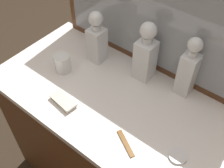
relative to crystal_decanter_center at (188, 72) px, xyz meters
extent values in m
cube|color=brown|center=(-0.24, -0.23, -0.57)|extent=(1.14, 0.59, 0.82)
cube|color=white|center=(-0.24, -0.23, -0.14)|extent=(1.17, 0.61, 0.03)
cube|color=brown|center=(-0.24, 0.06, 0.21)|extent=(1.04, 0.03, 0.67)
cube|color=gray|center=(-0.24, 0.04, 0.21)|extent=(0.96, 0.01, 0.59)
cube|color=white|center=(0.00, 0.00, -0.02)|extent=(0.07, 0.07, 0.22)
cube|color=#9E5619|center=(0.00, 0.00, -0.06)|extent=(0.06, 0.06, 0.13)
cylinder|color=white|center=(0.00, 0.00, 0.11)|extent=(0.04, 0.04, 0.03)
sphere|color=white|center=(0.00, 0.00, 0.15)|extent=(0.06, 0.06, 0.06)
cube|color=white|center=(-0.20, -0.03, -0.02)|extent=(0.09, 0.09, 0.21)
cube|color=#9E5619|center=(-0.20, -0.03, -0.06)|extent=(0.07, 0.07, 0.13)
cylinder|color=white|center=(-0.20, -0.03, 0.10)|extent=(0.05, 0.05, 0.03)
sphere|color=white|center=(-0.20, -0.03, 0.15)|extent=(0.08, 0.08, 0.08)
cube|color=white|center=(-0.46, -0.08, -0.03)|extent=(0.08, 0.08, 0.19)
cube|color=#9E5619|center=(-0.46, -0.08, -0.05)|extent=(0.07, 0.07, 0.14)
cylinder|color=white|center=(-0.46, -0.08, 0.08)|extent=(0.04, 0.04, 0.03)
sphere|color=white|center=(-0.46, -0.08, 0.12)|extent=(0.07, 0.07, 0.07)
cylinder|color=white|center=(-0.54, -0.25, -0.08)|extent=(0.08, 0.08, 0.09)
cylinder|color=silver|center=(-0.54, -0.25, -0.12)|extent=(0.08, 0.08, 0.01)
cube|color=#B7A88C|center=(-0.39, -0.40, -0.12)|extent=(0.13, 0.07, 0.01)
cube|color=beige|center=(-0.39, -0.40, -0.10)|extent=(0.14, 0.08, 0.01)
cylinder|color=silver|center=(0.15, -0.32, -0.12)|extent=(0.07, 0.07, 0.01)
cube|color=brown|center=(-0.04, -0.40, -0.12)|extent=(0.12, 0.08, 0.01)
camera|label=1|loc=(0.28, -0.89, 0.84)|focal=43.84mm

